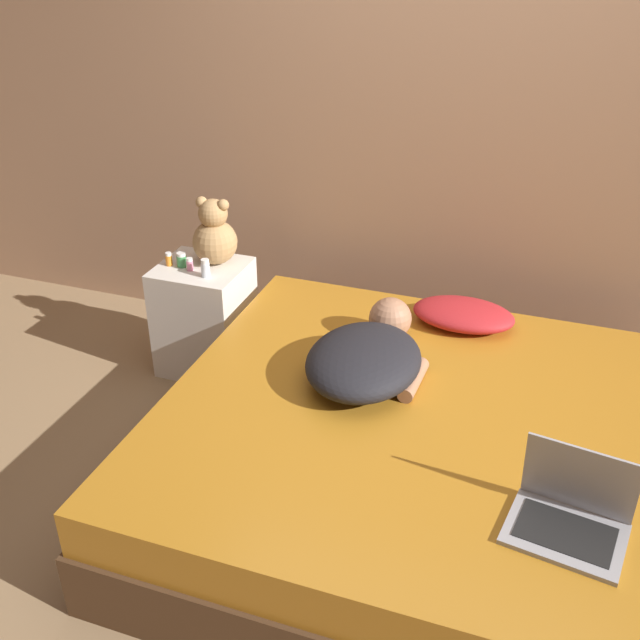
{
  "coord_description": "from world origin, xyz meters",
  "views": [
    {
      "loc": [
        0.46,
        -2.2,
        2.07
      ],
      "look_at": [
        -0.4,
        0.23,
        0.62
      ],
      "focal_mm": 42.0,
      "sensor_mm": 36.0,
      "label": 1
    }
  ],
  "objects": [
    {
      "name": "bottle_green",
      "position": [
        -1.24,
        0.61,
        0.59
      ],
      "size": [
        0.05,
        0.05,
        0.07
      ],
      "color": "#3D8E4C",
      "rests_on": "nightstand"
    },
    {
      "name": "teddy_bear",
      "position": [
        -1.1,
        0.7,
        0.69
      ],
      "size": [
        0.21,
        0.21,
        0.33
      ],
      "color": "tan",
      "rests_on": "nightstand"
    },
    {
      "name": "nightstand",
      "position": [
        -1.15,
        0.64,
        0.28
      ],
      "size": [
        0.41,
        0.38,
        0.55
      ],
      "color": "silver",
      "rests_on": "ground_plane"
    },
    {
      "name": "pillow",
      "position": [
        0.09,
        0.7,
        0.49
      ],
      "size": [
        0.44,
        0.29,
        0.1
      ],
      "color": "red",
      "rests_on": "bed"
    },
    {
      "name": "bottle_pink",
      "position": [
        -1.18,
        0.59,
        0.58
      ],
      "size": [
        0.03,
        0.03,
        0.06
      ],
      "color": "pink",
      "rests_on": "nightstand"
    },
    {
      "name": "bed",
      "position": [
        0.0,
        0.0,
        0.22
      ],
      "size": [
        1.78,
        1.8,
        0.44
      ],
      "color": "#4C331E",
      "rests_on": "ground_plane"
    },
    {
      "name": "bottle_orange",
      "position": [
        -1.3,
        0.6,
        0.58
      ],
      "size": [
        0.03,
        0.03,
        0.07
      ],
      "color": "orange",
      "rests_on": "nightstand"
    },
    {
      "name": "bottle_clear",
      "position": [
        -1.08,
        0.55,
        0.59
      ],
      "size": [
        0.04,
        0.04,
        0.09
      ],
      "color": "silver",
      "rests_on": "nightstand"
    },
    {
      "name": "person_lying",
      "position": [
        -0.19,
        0.18,
        0.53
      ],
      "size": [
        0.46,
        0.72,
        0.18
      ],
      "rotation": [
        0.0,
        0.0,
        -0.04
      ],
      "color": "black",
      "rests_on": "bed"
    },
    {
      "name": "laptop",
      "position": [
        0.61,
        -0.42,
        0.5
      ],
      "size": [
        0.37,
        0.3,
        0.26
      ],
      "rotation": [
        0.0,
        0.0,
        -0.15
      ],
      "color": "#9E9EA3",
      "rests_on": "bed"
    },
    {
      "name": "ground_plane",
      "position": [
        0.0,
        0.0,
        0.0
      ],
      "size": [
        12.0,
        12.0,
        0.0
      ],
      "primitive_type": "plane",
      "color": "#937551"
    },
    {
      "name": "wall_back",
      "position": [
        0.0,
        1.18,
        1.3
      ],
      "size": [
        8.0,
        0.06,
        2.6
      ],
      "color": "tan",
      "rests_on": "ground_plane"
    }
  ]
}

